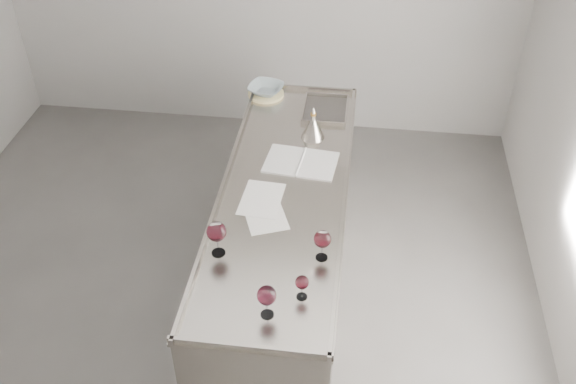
# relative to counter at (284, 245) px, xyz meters

# --- Properties ---
(room_shell) EXTENTS (4.54, 5.04, 2.84)m
(room_shell) POSITION_rel_counter_xyz_m (-0.50, -0.30, 0.93)
(room_shell) COLOR #4D4B48
(room_shell) RESTS_ON ground
(counter) EXTENTS (0.77, 2.42, 0.97)m
(counter) POSITION_rel_counter_xyz_m (0.00, 0.00, 0.00)
(counter) COLOR gray
(counter) RESTS_ON ground
(wine_glass_left) EXTENTS (0.11, 0.11, 0.21)m
(wine_glass_left) POSITION_rel_counter_xyz_m (-0.28, -0.59, 0.62)
(wine_glass_left) COLOR white
(wine_glass_left) RESTS_ON counter
(wine_glass_middle) EXTENTS (0.09, 0.09, 0.19)m
(wine_glass_middle) POSITION_rel_counter_xyz_m (0.05, -0.98, 0.60)
(wine_glass_middle) COLOR white
(wine_glass_middle) RESTS_ON counter
(wine_glass_right) EXTENTS (0.09, 0.09, 0.18)m
(wine_glass_right) POSITION_rel_counter_xyz_m (0.27, -0.56, 0.60)
(wine_glass_right) COLOR white
(wine_glass_right) RESTS_ON counter
(wine_glass_small) EXTENTS (0.07, 0.07, 0.14)m
(wine_glass_small) POSITION_rel_counter_xyz_m (0.20, -0.84, 0.57)
(wine_glass_small) COLOR white
(wine_glass_small) RESTS_ON counter
(notebook) EXTENTS (0.47, 0.35, 0.02)m
(notebook) POSITION_rel_counter_xyz_m (0.07, 0.27, 0.47)
(notebook) COLOR silver
(notebook) RESTS_ON counter
(loose_paper_top) EXTENTS (0.32, 0.38, 0.00)m
(loose_paper_top) POSITION_rel_counter_xyz_m (-0.08, -0.25, 0.47)
(loose_paper_top) COLOR silver
(loose_paper_top) RESTS_ON counter
(loose_paper_under) EXTENTS (0.25, 0.35, 0.00)m
(loose_paper_under) POSITION_rel_counter_xyz_m (-0.12, -0.12, 0.47)
(loose_paper_under) COLOR silver
(loose_paper_under) RESTS_ON counter
(trivet) EXTENTS (0.34, 0.34, 0.02)m
(trivet) POSITION_rel_counter_xyz_m (-0.28, 1.08, 0.48)
(trivet) COLOR beige
(trivet) RESTS_ON counter
(ceramic_bowl) EXTENTS (0.30, 0.30, 0.06)m
(ceramic_bowl) POSITION_rel_counter_xyz_m (-0.28, 1.08, 0.52)
(ceramic_bowl) COLOR #94A7AD
(ceramic_bowl) RESTS_ON trivet
(wine_funnel) EXTENTS (0.16, 0.16, 0.23)m
(wine_funnel) POSITION_rel_counter_xyz_m (0.12, 0.58, 0.54)
(wine_funnel) COLOR #ABA398
(wine_funnel) RESTS_ON counter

